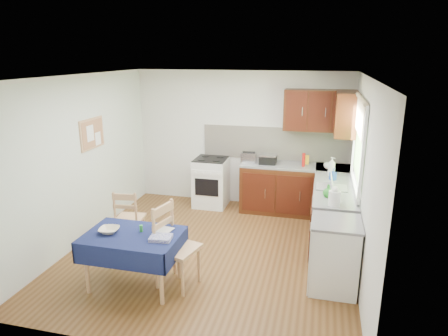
% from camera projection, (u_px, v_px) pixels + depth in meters
% --- Properties ---
extents(floor, '(4.20, 4.20, 0.00)m').
position_uv_depth(floor, '(211.00, 251.00, 5.84)').
color(floor, '#533116').
rests_on(floor, ground).
extents(ceiling, '(4.00, 4.20, 0.02)m').
position_uv_depth(ceiling, '(209.00, 76.00, 5.15)').
color(ceiling, white).
rests_on(ceiling, wall_back).
extents(wall_back, '(4.00, 0.02, 2.50)m').
position_uv_depth(wall_back, '(241.00, 139.00, 7.45)').
color(wall_back, silver).
rests_on(wall_back, ground).
extents(wall_front, '(4.00, 0.02, 2.50)m').
position_uv_depth(wall_front, '(146.00, 233.00, 3.53)').
color(wall_front, silver).
rests_on(wall_front, ground).
extents(wall_left, '(0.02, 4.20, 2.50)m').
position_uv_depth(wall_left, '(81.00, 160.00, 5.95)').
color(wall_left, silver).
rests_on(wall_left, ground).
extents(wall_right, '(0.02, 4.20, 2.50)m').
position_uv_depth(wall_right, '(363.00, 180.00, 5.03)').
color(wall_right, silver).
rests_on(wall_right, ground).
extents(base_cabinets, '(1.90, 2.30, 0.86)m').
position_uv_depth(base_cabinets, '(311.00, 202.00, 6.58)').
color(base_cabinets, black).
rests_on(base_cabinets, ground).
extents(worktop_back, '(1.90, 0.60, 0.04)m').
position_uv_depth(worktop_back, '(295.00, 166.00, 7.03)').
color(worktop_back, slate).
rests_on(worktop_back, base_cabinets).
extents(worktop_right, '(0.60, 1.70, 0.04)m').
position_uv_depth(worktop_right, '(335.00, 189.00, 5.81)').
color(worktop_right, slate).
rests_on(worktop_right, base_cabinets).
extents(worktop_corner, '(0.60, 0.60, 0.04)m').
position_uv_depth(worktop_corner, '(334.00, 168.00, 6.88)').
color(worktop_corner, slate).
rests_on(worktop_corner, base_cabinets).
extents(splashback, '(2.70, 0.02, 0.60)m').
position_uv_depth(splashback, '(275.00, 143.00, 7.30)').
color(splashback, beige).
rests_on(splashback, wall_back).
extents(upper_cabinets, '(1.20, 0.85, 0.70)m').
position_uv_depth(upper_cabinets, '(327.00, 112.00, 6.65)').
color(upper_cabinets, black).
rests_on(upper_cabinets, wall_back).
extents(stove, '(0.60, 0.61, 0.92)m').
position_uv_depth(stove, '(211.00, 182.00, 7.50)').
color(stove, white).
rests_on(stove, ground).
extents(window, '(0.04, 1.48, 1.26)m').
position_uv_depth(window, '(359.00, 138.00, 5.58)').
color(window, '#2E4E20').
rests_on(window, wall_right).
extents(fridge, '(0.58, 0.60, 0.89)m').
position_uv_depth(fridge, '(334.00, 255.00, 4.81)').
color(fridge, white).
rests_on(fridge, ground).
extents(corkboard, '(0.04, 0.62, 0.47)m').
position_uv_depth(corkboard, '(92.00, 134.00, 6.13)').
color(corkboard, tan).
rests_on(corkboard, wall_left).
extents(dining_table, '(1.15, 0.78, 0.69)m').
position_uv_depth(dining_table, '(133.00, 242.00, 4.83)').
color(dining_table, '#101741').
rests_on(dining_table, ground).
extents(chair_far, '(0.44, 0.44, 0.88)m').
position_uv_depth(chair_far, '(129.00, 216.00, 5.89)').
color(chair_far, tan).
rests_on(chair_far, ground).
extents(chair_near, '(0.56, 0.56, 1.04)m').
position_uv_depth(chair_near, '(174.00, 243.00, 4.87)').
color(chair_near, tan).
rests_on(chair_near, ground).
extents(toaster, '(0.27, 0.16, 0.20)m').
position_uv_depth(toaster, '(249.00, 157.00, 7.15)').
color(toaster, silver).
rests_on(toaster, worktop_back).
extents(sandwich_press, '(0.29, 0.26, 0.17)m').
position_uv_depth(sandwich_press, '(268.00, 159.00, 7.07)').
color(sandwich_press, black).
rests_on(sandwich_press, worktop_back).
extents(sauce_bottle, '(0.05, 0.05, 0.24)m').
position_uv_depth(sauce_bottle, '(304.00, 160.00, 6.87)').
color(sauce_bottle, red).
rests_on(sauce_bottle, worktop_back).
extents(yellow_packet, '(0.13, 0.11, 0.15)m').
position_uv_depth(yellow_packet, '(306.00, 160.00, 7.06)').
color(yellow_packet, yellow).
rests_on(yellow_packet, worktop_back).
extents(dish_rack, '(0.44, 0.33, 0.21)m').
position_uv_depth(dish_rack, '(332.00, 187.00, 5.79)').
color(dish_rack, gray).
rests_on(dish_rack, worktop_right).
extents(kettle, '(0.15, 0.15, 0.26)m').
position_uv_depth(kettle, '(335.00, 197.00, 5.11)').
color(kettle, white).
rests_on(kettle, worktop_right).
extents(cup, '(0.15, 0.15, 0.10)m').
position_uv_depth(cup, '(328.00, 166.00, 6.77)').
color(cup, white).
rests_on(cup, worktop_back).
extents(soap_bottle_a, '(0.17, 0.16, 0.30)m').
position_uv_depth(soap_bottle_a, '(332.00, 167.00, 6.35)').
color(soap_bottle_a, white).
rests_on(soap_bottle_a, worktop_right).
extents(soap_bottle_b, '(0.12, 0.12, 0.18)m').
position_uv_depth(soap_bottle_b, '(333.00, 174.00, 6.15)').
color(soap_bottle_b, '#1B41A2').
rests_on(soap_bottle_b, worktop_right).
extents(soap_bottle_c, '(0.15, 0.15, 0.18)m').
position_uv_depth(soap_bottle_c, '(328.00, 191.00, 5.41)').
color(soap_bottle_c, '#238123').
rests_on(soap_bottle_c, worktop_right).
extents(plate_bowl, '(0.28, 0.28, 0.06)m').
position_uv_depth(plate_bowl, '(109.00, 230.00, 4.83)').
color(plate_bowl, beige).
rests_on(plate_bowl, dining_table).
extents(book, '(0.20, 0.25, 0.02)m').
position_uv_depth(book, '(159.00, 230.00, 4.89)').
color(book, white).
rests_on(book, dining_table).
extents(spice_jar, '(0.04, 0.04, 0.08)m').
position_uv_depth(spice_jar, '(141.00, 228.00, 4.85)').
color(spice_jar, '#248633').
rests_on(spice_jar, dining_table).
extents(tea_towel, '(0.27, 0.22, 0.04)m').
position_uv_depth(tea_towel, '(161.00, 238.00, 4.65)').
color(tea_towel, navy).
rests_on(tea_towel, dining_table).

